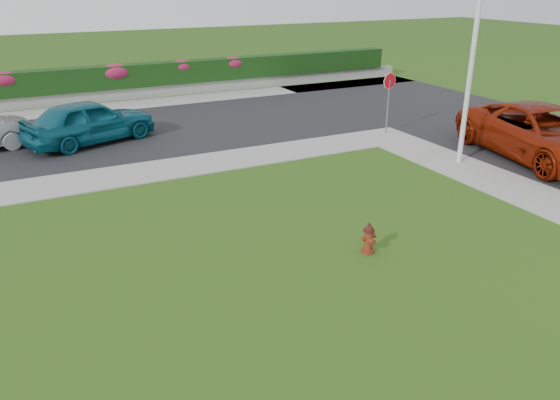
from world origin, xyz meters
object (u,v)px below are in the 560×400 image
suv_red (543,134)px  sedan_teal (90,121)px  stop_sign (389,89)px  utility_pole (472,58)px  fire_hydrant (368,239)px

suv_red → sedan_teal: 15.72m
sedan_teal → stop_sign: size_ratio=1.98×
utility_pole → stop_sign: 4.39m
utility_pole → sedan_teal: bearing=143.3°
utility_pole → stop_sign: (0.09, 4.08, -1.64)m
utility_pole → stop_sign: size_ratio=2.85×
fire_hydrant → sedan_teal: size_ratio=0.15×
fire_hydrant → suv_red: (8.99, 2.92, 0.58)m
fire_hydrant → suv_red: size_ratio=0.11×
fire_hydrant → stop_sign: stop_sign is taller
sedan_teal → stop_sign: stop_sign is taller
fire_hydrant → stop_sign: (6.48, 7.96, 1.41)m
suv_red → stop_sign: size_ratio=2.66×
stop_sign → fire_hydrant: bearing=-114.9°
sedan_teal → stop_sign: (10.55, -3.71, 0.90)m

